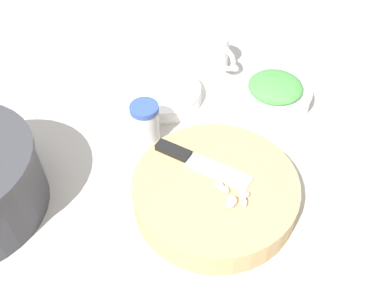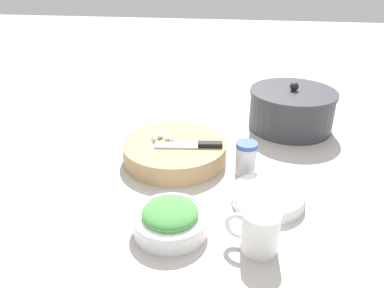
{
  "view_description": "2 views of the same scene",
  "coord_description": "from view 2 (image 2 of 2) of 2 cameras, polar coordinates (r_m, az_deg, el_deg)",
  "views": [
    {
      "loc": [
        -0.43,
        -0.32,
        0.64
      ],
      "look_at": [
        -0.0,
        -0.01,
        0.08
      ],
      "focal_mm": 40.0,
      "sensor_mm": 36.0,
      "label": 1
    },
    {
      "loc": [
        0.88,
        0.09,
        0.53
      ],
      "look_at": [
        0.01,
        -0.03,
        0.08
      ],
      "focal_mm": 35.0,
      "sensor_mm": 36.0,
      "label": 2
    }
  ],
  "objects": [
    {
      "name": "ground_plane",
      "position": [
        1.04,
        1.83,
        -3.6
      ],
      "size": [
        5.0,
        5.0,
        0.0
      ],
      "primitive_type": "plane",
      "color": "#B2ADA3"
    },
    {
      "name": "garlic_cloves",
      "position": [
        1.07,
        -4.73,
        1.02
      ],
      "size": [
        0.05,
        0.07,
        0.02
      ],
      "color": "white",
      "rests_on": "cutting_board"
    },
    {
      "name": "stock_pot",
      "position": [
        1.29,
        14.9,
        5.13
      ],
      "size": [
        0.28,
        0.28,
        0.16
      ],
      "color": "#38383D",
      "rests_on": "ground_plane"
    },
    {
      "name": "chef_knife",
      "position": [
        1.03,
        0.11,
        -0.14
      ],
      "size": [
        0.05,
        0.19,
        0.01
      ],
      "rotation": [
        0.0,
        0.0,
        3.25
      ],
      "color": "black",
      "rests_on": "cutting_board"
    },
    {
      "name": "plate_stack",
      "position": [
        0.92,
        11.46,
        -7.83
      ],
      "size": [
        0.18,
        0.18,
        0.03
      ],
      "color": "white",
      "rests_on": "ground_plane"
    },
    {
      "name": "coffee_mug",
      "position": [
        0.77,
        10.11,
        -12.83
      ],
      "size": [
        0.08,
        0.11,
        0.09
      ],
      "color": "white",
      "rests_on": "ground_plane"
    },
    {
      "name": "herb_bowl",
      "position": [
        0.81,
        -3.3,
        -11.34
      ],
      "size": [
        0.16,
        0.16,
        0.06
      ],
      "color": "white",
      "rests_on": "ground_plane"
    },
    {
      "name": "cutting_board",
      "position": [
        1.06,
        -2.63,
        -1.08
      ],
      "size": [
        0.29,
        0.29,
        0.05
      ],
      "color": "tan",
      "rests_on": "ground_plane"
    },
    {
      "name": "spice_jar",
      "position": [
        1.0,
        8.21,
        -2.15
      ],
      "size": [
        0.06,
        0.06,
        0.09
      ],
      "color": "silver",
      "rests_on": "ground_plane"
    }
  ]
}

